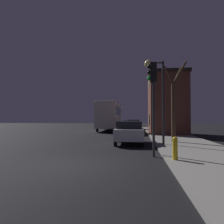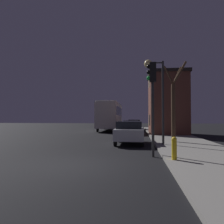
# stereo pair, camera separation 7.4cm
# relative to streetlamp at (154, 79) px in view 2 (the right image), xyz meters

# --- Properties ---
(ground_plane) EXTENTS (120.00, 120.00, 0.00)m
(ground_plane) POSITION_rel_streetlamp_xyz_m (-3.46, -5.74, -4.19)
(ground_plane) COLOR black
(brick_building) EXTENTS (3.94, 5.20, 6.37)m
(brick_building) POSITION_rel_streetlamp_xyz_m (2.07, 9.75, -0.85)
(brick_building) COLOR brown
(brick_building) RESTS_ON sidewalk
(streetlamp) EXTENTS (1.23, 0.52, 5.31)m
(streetlamp) POSITION_rel_streetlamp_xyz_m (0.00, 0.00, 0.00)
(streetlamp) COLOR #28282B
(streetlamp) RESTS_ON sidewalk
(traffic_light) EXTENTS (0.43, 0.24, 4.33)m
(traffic_light) POSITION_rel_streetlamp_xyz_m (-0.40, -3.75, -1.08)
(traffic_light) COLOR #28282B
(traffic_light) RESTS_ON ground
(bare_tree) EXTENTS (1.48, 0.93, 5.41)m
(bare_tree) POSITION_rel_streetlamp_xyz_m (1.43, 1.58, -1.56)
(bare_tree) COLOR #473323
(bare_tree) RESTS_ON sidewalk
(bus) EXTENTS (2.54, 9.66, 3.81)m
(bus) POSITION_rel_streetlamp_xyz_m (-4.81, 16.00, -1.93)
(bus) COLOR beige
(bus) RESTS_ON ground
(car_near_lane) EXTENTS (1.84, 3.82, 1.54)m
(car_near_lane) POSITION_rel_streetlamp_xyz_m (-1.62, 0.96, -3.37)
(car_near_lane) COLOR #B7BABF
(car_near_lane) RESTS_ON ground
(car_mid_lane) EXTENTS (1.78, 4.41, 1.48)m
(car_mid_lane) POSITION_rel_streetlamp_xyz_m (-1.74, 9.98, -3.40)
(car_mid_lane) COLOR beige
(car_mid_lane) RESTS_ON ground
(car_far_lane) EXTENTS (1.81, 4.15, 1.50)m
(car_far_lane) POSITION_rel_streetlamp_xyz_m (-1.53, 18.01, -3.42)
(car_far_lane) COLOR olive
(car_far_lane) RESTS_ON ground
(fire_hydrant) EXTENTS (0.21, 0.21, 0.91)m
(fire_hydrant) POSITION_rel_streetlamp_xyz_m (0.37, -5.00, -3.58)
(fire_hydrant) COLOR gold
(fire_hydrant) RESTS_ON sidewalk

